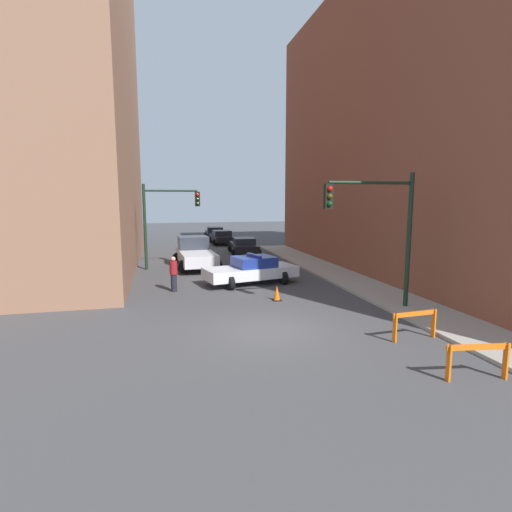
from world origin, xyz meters
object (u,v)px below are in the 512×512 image
parked_car_near (244,246)px  traffic_light_near (383,220)px  pedestrian_crossing (174,273)px  barrier_front (478,356)px  parked_car_mid (222,237)px  traffic_light_far (163,214)px  barrier_mid (415,320)px  police_car (251,270)px  white_truck (195,253)px  traffic_cone (277,293)px  parked_car_far (215,233)px

parked_car_near → traffic_light_near: bearing=-79.7°
pedestrian_crossing → barrier_front: size_ratio=1.04×
parked_car_near → parked_car_mid: size_ratio=1.01×
parked_car_near → barrier_front: bearing=-83.6°
traffic_light_far → parked_car_near: (6.11, 5.22, -2.72)m
parked_car_near → barrier_mid: size_ratio=2.76×
barrier_front → police_car: bearing=103.5°
police_car → white_truck: bearing=10.6°
barrier_mid → police_car: bearing=108.7°
police_car → parked_car_near: size_ratio=1.13×
traffic_cone → barrier_mid: bearing=-63.5°
parked_car_far → parked_car_mid: bearing=-86.5°
traffic_cone → traffic_light_far: bearing=116.9°
traffic_light_far → barrier_mid: (7.38, -14.66, -2.78)m
traffic_light_near → barrier_front: traffic_light_near is taller
parked_car_far → barrier_front: bearing=-84.3°
police_car → traffic_cone: 3.60m
traffic_light_near → traffic_light_far: (-8.03, 11.48, -0.13)m
white_truck → parked_car_mid: bearing=70.9°
parked_car_mid → barrier_front: (1.68, -30.08, -0.06)m
traffic_light_near → traffic_light_far: size_ratio=1.00×
barrier_front → traffic_cone: size_ratio=2.42×
parked_car_mid → barrier_mid: bearing=-88.3°
pedestrian_crossing → barrier_mid: bearing=87.7°
traffic_light_near → police_car: traffic_light_near is taller
parked_car_mid → white_truck: bearing=-108.2°
traffic_cone → barrier_front: bearing=-73.1°
traffic_cone → parked_car_near: bearing=84.0°
traffic_light_far → white_truck: (1.89, 0.08, -2.49)m
traffic_light_near → parked_car_far: bearing=95.2°
parked_car_near → barrier_mid: parked_car_near is taller
traffic_light_near → parked_car_near: bearing=96.6°
traffic_light_far → pedestrian_crossing: (0.35, -6.35, -2.54)m
white_truck → barrier_front: bearing=-76.5°
traffic_light_near → parked_car_near: (-1.93, 16.70, -2.86)m
white_truck → barrier_front: 18.31m
white_truck → parked_car_far: bearing=75.3°
traffic_light_far → traffic_cone: 10.62m
police_car → parked_car_mid: (1.18, 18.13, -0.05)m
traffic_light_far → police_car: traffic_light_far is taller
police_car → parked_car_far: police_car is taller
pedestrian_crossing → parked_car_far: bearing=-144.6°
barrier_front → traffic_light_far: bearing=112.3°
parked_car_mid → pedestrian_crossing: size_ratio=2.63×
traffic_cone → police_car: bearing=95.0°
barrier_front → traffic_cone: (-2.56, 8.39, -0.30)m
white_truck → barrier_mid: white_truck is taller
barrier_mid → barrier_front: bearing=-94.7°
parked_car_near → pedestrian_crossing: bearing=-112.7°
traffic_light_near → parked_car_far: (-2.62, 28.75, -2.86)m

